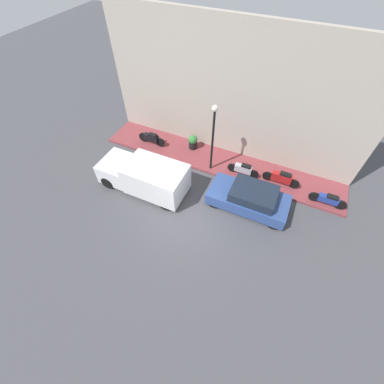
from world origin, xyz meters
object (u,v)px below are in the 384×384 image
scooter_silver (243,169)px  motorcycle_blue (328,200)px  delivery_van (144,176)px  motorcycle_red (282,178)px  parked_car (249,198)px  potted_plant (193,142)px  streetlamp (213,130)px  motorcycle_black (152,138)px

scooter_silver → motorcycle_blue: bearing=-93.6°
delivery_van → motorcycle_red: delivery_van is taller
parked_car → potted_plant: (2.93, 4.51, -0.03)m
delivery_van → motorcycle_blue: (2.79, -9.25, -0.39)m
parked_car → streetlamp: 3.95m
scooter_silver → motorcycle_black: bearing=87.9°
delivery_van → streetlamp: (2.80, -2.74, 1.91)m
motorcycle_blue → streetlamp: bearing=89.9°
parked_car → motorcycle_black: bearing=72.7°
delivery_van → potted_plant: (4.03, -1.03, -0.31)m
potted_plant → scooter_silver: bearing=-104.8°
scooter_silver → motorcycle_blue: scooter_silver is taller
streetlamp → motorcycle_black: bearing=83.3°
scooter_silver → motorcycle_blue: size_ratio=0.98×
motorcycle_black → parked_car: bearing=-107.3°
delivery_van → scooter_silver: (3.08, -4.62, -0.37)m
parked_car → delivery_van: 5.66m
motorcycle_black → streetlamp: streetlamp is taller
potted_plant → delivery_van: bearing=165.7°
parked_car → motorcycle_blue: (1.69, -3.71, -0.11)m
motorcycle_red → potted_plant: size_ratio=2.20×
motorcycle_red → scooter_silver: motorcycle_red is taller
motorcycle_blue → streetlamp: size_ratio=0.45×
potted_plant → streetlamp: bearing=-125.7°
delivery_van → motorcycle_blue: size_ratio=2.60×
streetlamp → delivery_van: bearing=135.7°
scooter_silver → streetlamp: streetlamp is taller
motorcycle_black → motorcycle_blue: motorcycle_black is taller
streetlamp → motorcycle_blue: bearing=-90.1°
motorcycle_blue → scooter_silver: bearing=86.4°
delivery_van → scooter_silver: delivery_van is taller
parked_car → motorcycle_red: (2.16, -1.19, -0.05)m
motorcycle_black → motorcycle_red: bearing=-90.3°
scooter_silver → potted_plant: potted_plant is taller
parked_car → scooter_silver: size_ratio=2.23×
delivery_van → potted_plant: bearing=-14.3°
scooter_silver → potted_plant: 3.72m
parked_car → potted_plant: parked_car is taller
streetlamp → potted_plant: (1.23, 1.71, -2.23)m
motorcycle_red → parked_car: bearing=151.0°
motorcycle_black → potted_plant: bearing=-74.2°
scooter_silver → motorcycle_black: 6.17m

